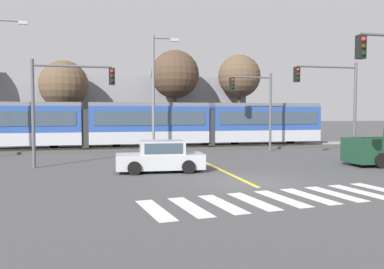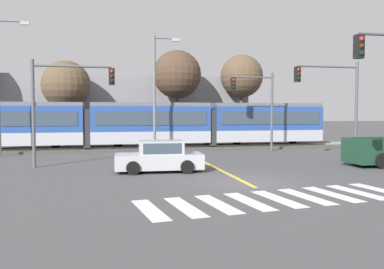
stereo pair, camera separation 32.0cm
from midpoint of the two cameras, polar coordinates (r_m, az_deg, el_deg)
The scene contains 25 objects.
ground_plane at distance 17.02m, azimuth 7.95°, elevation -6.66°, with size 200.00×200.00×0.00m, color #474749.
track_bed at distance 32.05m, azimuth -1.78°, elevation -1.84°, with size 120.00×4.00×0.18m, color #4C4742.
rail_near at distance 31.33m, azimuth -1.54°, elevation -1.70°, with size 120.00×0.08×0.10m, color #939399.
rail_far at distance 32.74m, azimuth -2.01°, elevation -1.49°, with size 120.00×0.08×0.10m, color #939399.
light_rail_tram at distance 31.61m, azimuth -5.58°, elevation 1.63°, with size 28.00×2.64×3.43m.
crosswalk_stripe_0 at distance 12.28m, azimuth -5.20°, elevation -10.47°, with size 0.56×2.80×0.01m, color silver.
crosswalk_stripe_1 at distance 12.60m, azimuth -0.28°, elevation -10.11°, with size 0.56×2.80×0.01m, color silver.
crosswalk_stripe_2 at distance 13.00m, azimuth 4.34°, elevation -9.69°, with size 0.56×2.80×0.01m, color silver.
crosswalk_stripe_3 at distance 13.49m, azimuth 8.65°, elevation -9.25°, with size 0.56×2.80×0.01m, color silver.
crosswalk_stripe_4 at distance 14.04m, azimuth 12.64°, elevation -8.80°, with size 0.56×2.80×0.01m, color silver.
crosswalk_stripe_5 at distance 14.66m, azimuth 16.29°, elevation -8.34°, with size 0.56×2.80×0.01m, color silver.
crosswalk_stripe_6 at distance 15.33m, azimuth 19.63°, elevation -7.89°, with size 0.56×2.80×0.01m, color silver.
crosswalk_stripe_7 at distance 16.04m, azimuth 22.67°, elevation -7.46°, with size 0.56×2.80×0.01m, color silver.
crosswalk_stripe_8 at distance 16.80m, azimuth 25.45°, elevation -7.05°, with size 0.56×2.80×0.01m, color silver.
lane_centre_line at distance 22.86m, azimuth 2.57°, elevation -4.10°, with size 0.20×14.94×0.01m, color gold.
sedan_crossing at distance 19.75m, azimuth -4.15°, elevation -3.22°, with size 4.28×2.08×1.52m.
traffic_light_mid_left at distance 22.32m, azimuth -17.22°, elevation 5.37°, with size 4.25×0.38×5.61m.
traffic_light_far_right at distance 30.02m, azimuth 9.55°, elevation 4.90°, with size 3.25×0.38×5.75m.
traffic_light_mid_right at distance 26.47m, azimuth 19.83°, elevation 5.44°, with size 4.25×0.38×5.98m.
street_lamp_west at distance 29.05m, azimuth -24.94°, elevation 7.11°, with size 2.09×0.28×8.93m.
street_lamp_centre at distance 28.90m, azimuth -4.65°, elevation 6.70°, with size 1.90×0.28×8.28m.
bare_tree_west at distance 36.55m, azimuth -17.02°, elevation 6.64°, with size 4.14×4.14×7.28m.
bare_tree_east at distance 36.95m, azimuth -1.86°, elevation 8.39°, with size 4.34×4.34×8.44m.
bare_tree_far_east at distance 39.74m, azimuth 7.22°, elevation 8.09°, with size 4.09×4.09×8.39m.
building_backdrop_far at distance 41.49m, azimuth -11.17°, elevation 3.50°, with size 27.00×6.00×6.34m, color gray.
Camera 2 is at (-5.66, -15.76, 2.90)m, focal length 38.00 mm.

